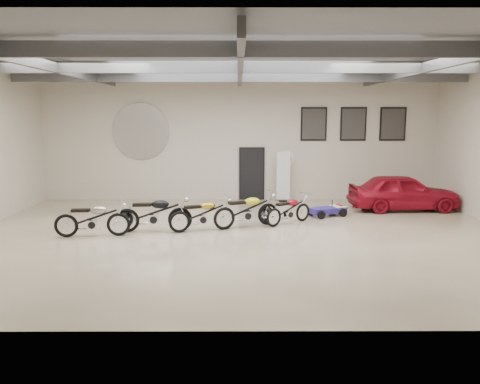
{
  "coord_description": "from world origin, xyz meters",
  "views": [
    {
      "loc": [
        -0.05,
        -13.11,
        3.47
      ],
      "look_at": [
        0.0,
        1.2,
        1.1
      ],
      "focal_mm": 35.0,
      "sensor_mm": 36.0,
      "label": 1
    }
  ],
  "objects_px": {
    "vintage_car": "(403,192)",
    "go_kart": "(331,208)",
    "motorcycle_yellow": "(246,210)",
    "motorcycle_red": "(289,209)",
    "motorcycle_black": "(154,213)",
    "banner_stand": "(283,177)",
    "motorcycle_silver": "(92,218)",
    "motorcycle_gold": "(202,214)"
  },
  "relations": [
    {
      "from": "motorcycle_gold",
      "to": "vintage_car",
      "type": "distance_m",
      "value": 7.79
    },
    {
      "from": "motorcycle_black",
      "to": "motorcycle_gold",
      "type": "relative_size",
      "value": 1.11
    },
    {
      "from": "motorcycle_black",
      "to": "motorcycle_yellow",
      "type": "height_order",
      "value": "motorcycle_black"
    },
    {
      "from": "banner_stand",
      "to": "motorcycle_silver",
      "type": "xyz_separation_m",
      "value": [
        -6.0,
        -5.51,
        -0.44
      ]
    },
    {
      "from": "motorcycle_red",
      "to": "motorcycle_yellow",
      "type": "bearing_deg",
      "value": 160.07
    },
    {
      "from": "motorcycle_silver",
      "to": "motorcycle_red",
      "type": "bearing_deg",
      "value": 8.91
    },
    {
      "from": "motorcycle_gold",
      "to": "motorcycle_red",
      "type": "height_order",
      "value": "motorcycle_gold"
    },
    {
      "from": "motorcycle_silver",
      "to": "go_kart",
      "type": "height_order",
      "value": "motorcycle_silver"
    },
    {
      "from": "motorcycle_gold",
      "to": "go_kart",
      "type": "bearing_deg",
      "value": 4.47
    },
    {
      "from": "motorcycle_yellow",
      "to": "go_kart",
      "type": "bearing_deg",
      "value": 4.45
    },
    {
      "from": "go_kart",
      "to": "vintage_car",
      "type": "relative_size",
      "value": 0.41
    },
    {
      "from": "motorcycle_black",
      "to": "motorcycle_red",
      "type": "xyz_separation_m",
      "value": [
        4.15,
        1.0,
        -0.1
      ]
    },
    {
      "from": "motorcycle_black",
      "to": "motorcycle_yellow",
      "type": "xyz_separation_m",
      "value": [
        2.79,
        0.55,
        -0.02
      ]
    },
    {
      "from": "motorcycle_silver",
      "to": "go_kart",
      "type": "bearing_deg",
      "value": 14.48
    },
    {
      "from": "motorcycle_gold",
      "to": "vintage_car",
      "type": "xyz_separation_m",
      "value": [
        7.15,
        3.1,
        0.15
      ]
    },
    {
      "from": "banner_stand",
      "to": "motorcycle_silver",
      "type": "height_order",
      "value": "banner_stand"
    },
    {
      "from": "motorcycle_red",
      "to": "vintage_car",
      "type": "xyz_separation_m",
      "value": [
        4.44,
        2.24,
        0.19
      ]
    },
    {
      "from": "motorcycle_silver",
      "to": "motorcycle_yellow",
      "type": "xyz_separation_m",
      "value": [
        4.45,
        1.12,
        0.02
      ]
    },
    {
      "from": "motorcycle_yellow",
      "to": "vintage_car",
      "type": "xyz_separation_m",
      "value": [
        5.8,
        2.69,
        0.11
      ]
    },
    {
      "from": "go_kart",
      "to": "motorcycle_yellow",
      "type": "bearing_deg",
      "value": -174.62
    },
    {
      "from": "motorcycle_yellow",
      "to": "motorcycle_red",
      "type": "height_order",
      "value": "motorcycle_yellow"
    },
    {
      "from": "motorcycle_gold",
      "to": "motorcycle_yellow",
      "type": "bearing_deg",
      "value": -4.21
    },
    {
      "from": "motorcycle_gold",
      "to": "banner_stand",
      "type": "bearing_deg",
      "value": 37.57
    },
    {
      "from": "banner_stand",
      "to": "motorcycle_red",
      "type": "distance_m",
      "value": 3.99
    },
    {
      "from": "vintage_car",
      "to": "go_kart",
      "type": "bearing_deg",
      "value": 107.83
    },
    {
      "from": "motorcycle_yellow",
      "to": "motorcycle_red",
      "type": "bearing_deg",
      "value": -6.99
    },
    {
      "from": "banner_stand",
      "to": "motorcycle_yellow",
      "type": "height_order",
      "value": "banner_stand"
    },
    {
      "from": "motorcycle_black",
      "to": "banner_stand",
      "type": "bearing_deg",
      "value": 42.88
    },
    {
      "from": "banner_stand",
      "to": "motorcycle_black",
      "type": "height_order",
      "value": "banner_stand"
    },
    {
      "from": "go_kart",
      "to": "motorcycle_black",
      "type": "bearing_deg",
      "value": 177.1
    },
    {
      "from": "banner_stand",
      "to": "motorcycle_red",
      "type": "bearing_deg",
      "value": -94.93
    },
    {
      "from": "motorcycle_yellow",
      "to": "go_kart",
      "type": "relative_size",
      "value": 1.36
    },
    {
      "from": "motorcycle_yellow",
      "to": "motorcycle_red",
      "type": "xyz_separation_m",
      "value": [
        1.36,
        0.44,
        -0.08
      ]
    },
    {
      "from": "motorcycle_silver",
      "to": "motorcycle_black",
      "type": "height_order",
      "value": "motorcycle_black"
    },
    {
      "from": "banner_stand",
      "to": "motorcycle_red",
      "type": "relative_size",
      "value": 1.07
    },
    {
      "from": "motorcycle_black",
      "to": "vintage_car",
      "type": "xyz_separation_m",
      "value": [
        8.58,
        3.24,
        0.09
      ]
    },
    {
      "from": "motorcycle_gold",
      "to": "vintage_car",
      "type": "height_order",
      "value": "vintage_car"
    },
    {
      "from": "banner_stand",
      "to": "go_kart",
      "type": "relative_size",
      "value": 1.24
    },
    {
      "from": "motorcycle_red",
      "to": "motorcycle_black",
      "type": "bearing_deg",
      "value": 155.6
    },
    {
      "from": "motorcycle_black",
      "to": "motorcycle_red",
      "type": "bearing_deg",
      "value": 7.64
    },
    {
      "from": "banner_stand",
      "to": "motorcycle_gold",
      "type": "height_order",
      "value": "banner_stand"
    },
    {
      "from": "motorcycle_silver",
      "to": "vintage_car",
      "type": "distance_m",
      "value": 10.93
    }
  ]
}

